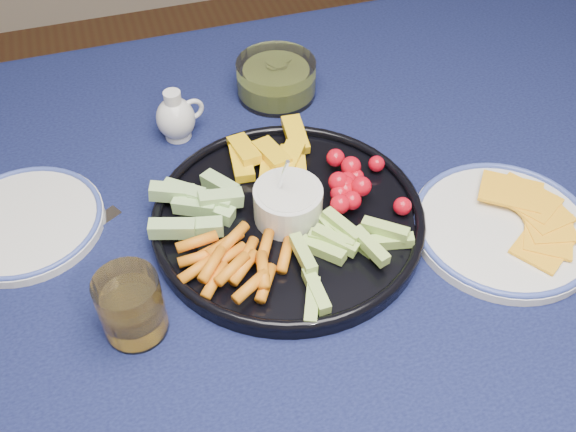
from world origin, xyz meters
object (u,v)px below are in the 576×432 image
object	(u,v)px
crudite_platter	(286,214)
pickle_bowl	(276,80)
creamer_pitcher	(176,118)
cheese_plate	(504,226)
juice_tumbler	(132,309)
dining_table	(279,263)
side_plate_extra	(25,222)

from	to	relation	value
crudite_platter	pickle_bowl	distance (m)	0.30
creamer_pitcher	cheese_plate	distance (m)	0.51
pickle_bowl	juice_tumbler	distance (m)	0.50
creamer_pitcher	juice_tumbler	world-z (taller)	juice_tumbler
dining_table	crudite_platter	size ratio (longest dim) A/B	4.42
cheese_plate	crudite_platter	bearing A→B (deg)	159.57
juice_tumbler	side_plate_extra	size ratio (longest dim) A/B	0.42
crudite_platter	dining_table	bearing A→B (deg)	158.09
crudite_platter	creamer_pitcher	bearing A→B (deg)	114.13
cheese_plate	creamer_pitcher	bearing A→B (deg)	138.65
dining_table	crudite_platter	xyz separation A→B (m)	(0.01, -0.00, 0.11)
juice_tumbler	side_plate_extra	bearing A→B (deg)	119.89
cheese_plate	juice_tumbler	size ratio (longest dim) A/B	2.77
dining_table	juice_tumbler	world-z (taller)	juice_tumbler
crudite_platter	side_plate_extra	world-z (taller)	crudite_platter
dining_table	cheese_plate	bearing A→B (deg)	-20.48
creamer_pitcher	juice_tumbler	xyz separation A→B (m)	(-0.12, -0.34, 0.00)
dining_table	side_plate_extra	xyz separation A→B (m)	(-0.34, 0.10, 0.10)
creamer_pitcher	juice_tumbler	distance (m)	0.36
cheese_plate	pickle_bowl	bearing A→B (deg)	117.15
pickle_bowl	juice_tumbler	bearing A→B (deg)	-126.81
dining_table	pickle_bowl	world-z (taller)	pickle_bowl
dining_table	creamer_pitcher	distance (m)	0.28
creamer_pitcher	crudite_platter	bearing A→B (deg)	-65.87
dining_table	juice_tumbler	xyz separation A→B (m)	(-0.21, -0.11, 0.13)
creamer_pitcher	pickle_bowl	size ratio (longest dim) A/B	0.63
dining_table	side_plate_extra	bearing A→B (deg)	162.99
dining_table	side_plate_extra	world-z (taller)	side_plate_extra
pickle_bowl	side_plate_extra	distance (m)	0.46
pickle_bowl	juice_tumbler	world-z (taller)	juice_tumbler
pickle_bowl	juice_tumbler	size ratio (longest dim) A/B	1.48
creamer_pitcher	side_plate_extra	xyz separation A→B (m)	(-0.24, -0.13, -0.03)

